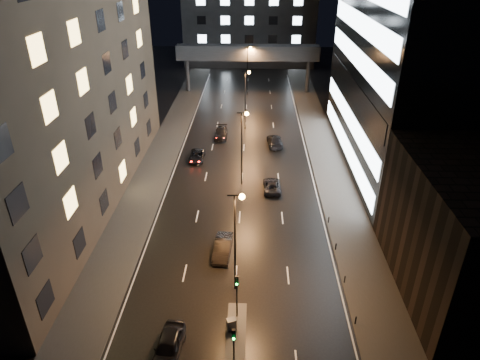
% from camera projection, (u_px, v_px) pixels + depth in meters
% --- Properties ---
extents(ground, '(160.00, 160.00, 0.00)m').
position_uv_depth(ground, '(244.00, 148.00, 67.69)').
color(ground, black).
rests_on(ground, ground).
extents(sidewalk_left, '(5.00, 110.00, 0.15)m').
position_uv_depth(sidewalk_left, '(159.00, 160.00, 63.62)').
color(sidewalk_left, '#383533').
rests_on(sidewalk_left, ground).
extents(sidewalk_right, '(5.00, 110.00, 0.15)m').
position_uv_depth(sidewalk_right, '(328.00, 162.00, 62.89)').
color(sidewalk_right, '#383533').
rests_on(sidewalk_right, ground).
extents(building_left, '(15.00, 48.00, 40.00)m').
position_uv_depth(building_left, '(26.00, 32.00, 44.76)').
color(building_left, '#2D2319').
rests_on(building_left, ground).
extents(building_right_low, '(10.00, 18.00, 12.00)m').
position_uv_depth(building_right_low, '(466.00, 233.00, 37.00)').
color(building_right_low, black).
rests_on(building_right_low, ground).
extents(building_far, '(34.00, 14.00, 25.00)m').
position_uv_depth(building_far, '(250.00, 15.00, 112.73)').
color(building_far, '#333335').
rests_on(building_far, ground).
extents(skybridge, '(30.00, 3.00, 10.00)m').
position_uv_depth(skybridge, '(248.00, 53.00, 90.09)').
color(skybridge, '#333335').
rests_on(skybridge, ground).
extents(median_island, '(1.60, 8.00, 0.15)m').
position_uv_depth(median_island, '(236.00, 340.00, 34.23)').
color(median_island, '#383533').
rests_on(median_island, ground).
extents(traffic_signal_near, '(0.28, 0.34, 4.40)m').
position_uv_depth(traffic_signal_near, '(237.00, 290.00, 34.99)').
color(traffic_signal_near, black).
rests_on(traffic_signal_near, median_island).
extents(traffic_signal_far, '(0.28, 0.34, 4.40)m').
position_uv_depth(traffic_signal_far, '(234.00, 345.00, 30.15)').
color(traffic_signal_far, black).
rests_on(traffic_signal_far, median_island).
extents(bollard_row, '(0.12, 25.12, 0.90)m').
position_uv_depth(bollard_row, '(350.00, 299.00, 37.72)').
color(bollard_row, black).
rests_on(bollard_row, ground).
extents(streetlight_near, '(1.45, 0.50, 10.15)m').
position_uv_depth(streetlight_near, '(237.00, 231.00, 36.46)').
color(streetlight_near, black).
rests_on(streetlight_near, ground).
extents(streetlight_mid_a, '(1.45, 0.50, 10.15)m').
position_uv_depth(streetlight_mid_a, '(243.00, 139.00, 54.04)').
color(streetlight_mid_a, black).
rests_on(streetlight_mid_a, ground).
extents(streetlight_mid_b, '(1.45, 0.50, 10.15)m').
position_uv_depth(streetlight_mid_b, '(246.00, 93.00, 71.62)').
color(streetlight_mid_b, black).
rests_on(streetlight_mid_b, ground).
extents(streetlight_far, '(1.45, 0.50, 10.15)m').
position_uv_depth(streetlight_far, '(248.00, 64.00, 89.21)').
color(streetlight_far, black).
rests_on(streetlight_far, ground).
extents(car_away_a, '(2.32, 4.97, 1.65)m').
position_uv_depth(car_away_a, '(168.00, 346.00, 32.79)').
color(car_away_a, black).
rests_on(car_away_a, ground).
extents(car_away_b, '(1.97, 4.89, 1.58)m').
position_uv_depth(car_away_b, '(223.00, 247.00, 43.72)').
color(car_away_b, black).
rests_on(car_away_b, ground).
extents(car_away_c, '(2.13, 4.59, 1.27)m').
position_uv_depth(car_away_c, '(197.00, 156.00, 63.43)').
color(car_away_c, black).
rests_on(car_away_c, ground).
extents(car_away_d, '(2.07, 5.08, 1.47)m').
position_uv_depth(car_away_d, '(221.00, 133.00, 70.96)').
color(car_away_d, black).
rests_on(car_away_d, ground).
extents(car_toward_a, '(2.25, 4.70, 1.29)m').
position_uv_depth(car_toward_a, '(272.00, 186.00, 55.46)').
color(car_toward_a, black).
rests_on(car_toward_a, ground).
extents(car_toward_b, '(2.64, 5.58, 1.57)m').
position_uv_depth(car_toward_b, '(275.00, 141.00, 68.04)').
color(car_toward_b, black).
rests_on(car_toward_b, ground).
extents(utility_cabinet, '(0.88, 0.77, 1.08)m').
position_uv_depth(utility_cabinet, '(231.00, 324.00, 34.89)').
color(utility_cabinet, '#4E4F51').
rests_on(utility_cabinet, median_island).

